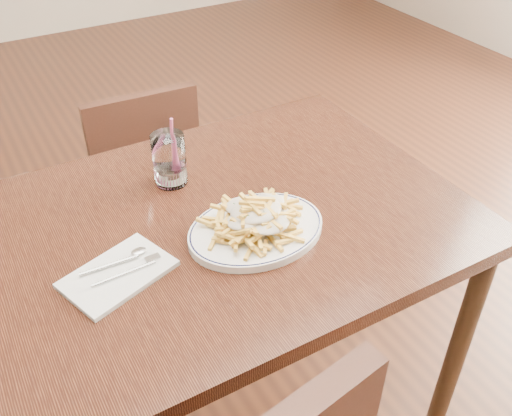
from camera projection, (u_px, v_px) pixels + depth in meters
floor at (216, 416)px, 1.73m from camera, size 7.00×7.00×0.00m
table at (203, 249)px, 1.32m from camera, size 1.20×0.80×0.75m
chair_far at (143, 174)px, 1.98m from camera, size 0.38×0.38×0.78m
fries_plate at (256, 230)px, 1.23m from camera, size 0.37×0.34×0.02m
loaded_fries at (256, 214)px, 1.21m from camera, size 0.25×0.22×0.06m
napkin at (118, 274)px, 1.13m from camera, size 0.24×0.20×0.01m
cutlery at (116, 270)px, 1.13m from camera, size 0.17×0.06×0.01m
water_glass at (170, 162)px, 1.37m from camera, size 0.08×0.08×0.18m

